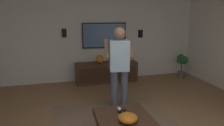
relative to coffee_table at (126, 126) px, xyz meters
name	(u,v)px	position (x,y,z in m)	size (l,w,h in m)	color
wall_back_tv	(90,31)	(3.23, 0.00, 1.10)	(0.10, 6.40, 2.79)	silver
coffee_table	(126,126)	(0.00, 0.00, 0.00)	(1.00, 0.80, 0.40)	#422B1C
media_console	(106,72)	(2.90, -0.39, -0.02)	(0.45, 1.70, 0.55)	#422B1C
tv	(104,35)	(3.14, -0.39, 0.98)	(0.05, 1.24, 0.70)	black
person_standing	(119,65)	(1.12, -0.22, 0.64)	(0.59, 0.60, 1.64)	#4C5166
potted_plant_short	(182,62)	(2.72, -2.64, 0.18)	(0.30, 0.33, 0.72)	#4C4C51
bowl	(128,118)	(-0.07, 0.00, 0.17)	(0.27, 0.27, 0.12)	orange
remote_white	(120,110)	(0.30, 0.01, 0.12)	(0.15, 0.04, 0.02)	white
remote_black	(122,111)	(0.26, -0.02, 0.12)	(0.15, 0.04, 0.02)	black
remote_grey	(123,116)	(0.09, 0.02, 0.12)	(0.15, 0.04, 0.02)	slate
vase_round	(100,59)	(2.88, -0.20, 0.36)	(0.22, 0.22, 0.22)	orange
wall_speaker_left	(140,34)	(3.15, -1.48, 1.00)	(0.06, 0.12, 0.22)	black
wall_speaker_right	(64,33)	(3.15, 0.70, 1.07)	(0.06, 0.12, 0.22)	black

